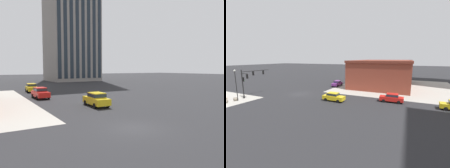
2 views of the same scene
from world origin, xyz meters
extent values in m
plane|color=#262628|center=(0.00, 0.00, 0.00)|extent=(320.00, 320.00, 0.00)
cube|color=gold|center=(1.96, 10.07, 0.70)|extent=(1.92, 4.46, 0.76)
cube|color=gold|center=(1.95, 9.92, 1.38)|extent=(1.57, 2.16, 0.60)
cube|color=#232D38|center=(1.95, 9.92, 1.38)|extent=(1.61, 2.25, 0.40)
cylinder|color=black|center=(1.17, 11.46, 0.32)|extent=(0.24, 0.65, 0.64)
cylinder|color=black|center=(2.84, 11.40, 0.32)|extent=(0.24, 0.65, 0.64)
cylinder|color=black|center=(1.07, 8.73, 0.32)|extent=(0.24, 0.65, 0.64)
cylinder|color=black|center=(2.74, 8.67, 0.32)|extent=(0.24, 0.65, 0.64)
cube|color=gold|center=(-1.43, 30.57, 0.70)|extent=(2.01, 4.49, 0.76)
cube|color=gold|center=(-1.42, 30.72, 1.38)|extent=(1.61, 2.19, 0.60)
cube|color=#232D38|center=(-1.42, 30.72, 1.38)|extent=(1.65, 2.28, 0.40)
cylinder|color=black|center=(-0.67, 29.16, 0.32)|extent=(0.26, 0.65, 0.64)
cylinder|color=black|center=(-2.34, 29.25, 0.32)|extent=(0.26, 0.65, 0.64)
cylinder|color=black|center=(-0.52, 31.88, 0.32)|extent=(0.26, 0.65, 0.64)
cylinder|color=black|center=(-2.18, 31.98, 0.32)|extent=(0.26, 0.65, 0.64)
cube|color=red|center=(-2.11, 20.59, 0.70)|extent=(1.89, 4.45, 0.76)
cube|color=red|center=(-2.12, 20.74, 1.38)|extent=(1.56, 2.16, 0.60)
cube|color=#232D38|center=(-2.12, 20.74, 1.38)|extent=(1.60, 2.25, 0.40)
cylinder|color=black|center=(-1.24, 19.25, 0.32)|extent=(0.24, 0.65, 0.64)
cylinder|color=black|center=(-2.91, 19.20, 0.32)|extent=(0.24, 0.65, 0.64)
cylinder|color=black|center=(-1.32, 21.98, 0.32)|extent=(0.24, 0.65, 0.64)
cylinder|color=black|center=(-2.99, 21.93, 0.32)|extent=(0.24, 0.65, 0.64)
camera|label=1|loc=(-9.96, -12.83, 4.56)|focal=34.53mm
camera|label=2|loc=(27.89, 23.19, 8.50)|focal=24.06mm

